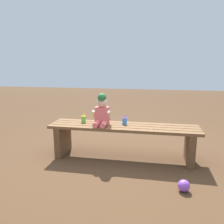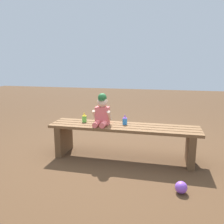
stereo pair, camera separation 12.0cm
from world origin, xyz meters
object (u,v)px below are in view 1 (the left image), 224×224
object	(u,v)px
child_figure	(102,111)
sippy_cup_right	(125,120)
park_bench	(123,135)
toy_ball	(184,186)
sippy_cup_left	(84,118)

from	to	relation	value
child_figure	sippy_cup_right	xyz separation A→B (m)	(0.28, 0.07, -0.12)
park_bench	toy_ball	bearing A→B (deg)	-45.10
park_bench	sippy_cup_left	bearing A→B (deg)	174.14
sippy_cup_left	toy_ball	world-z (taller)	sippy_cup_left
sippy_cup_left	toy_ball	bearing A→B (deg)	-31.18
park_bench	sippy_cup_right	xyz separation A→B (m)	(0.01, 0.06, 0.19)
sippy_cup_left	sippy_cup_right	bearing A→B (deg)	0.00
sippy_cup_left	toy_ball	size ratio (longest dim) A/B	1.08
park_bench	toy_ball	distance (m)	1.00
child_figure	toy_ball	distance (m)	1.30
child_figure	sippy_cup_left	xyz separation A→B (m)	(-0.27, 0.07, -0.12)
sippy_cup_left	sippy_cup_right	size ratio (longest dim) A/B	1.00
child_figure	sippy_cup_left	world-z (taller)	child_figure
child_figure	toy_ball	world-z (taller)	child_figure
park_bench	child_figure	xyz separation A→B (m)	(-0.28, -0.01, 0.31)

